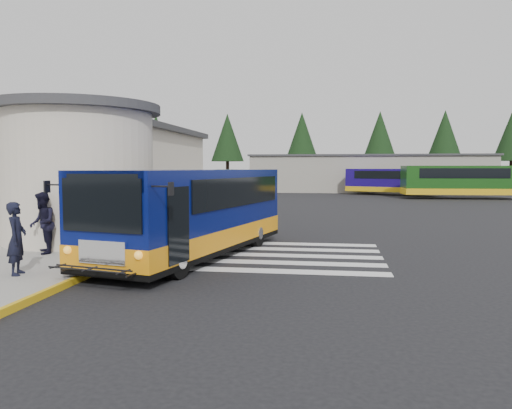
# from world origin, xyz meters

# --- Properties ---
(ground) EXTENTS (140.00, 140.00, 0.00)m
(ground) POSITION_xyz_m (0.00, 0.00, 0.00)
(ground) COLOR black
(ground) RESTS_ON ground
(sidewalk) EXTENTS (10.00, 34.00, 0.15)m
(sidewalk) POSITION_xyz_m (-9.00, 4.00, 0.07)
(sidewalk) COLOR gray
(sidewalk) RESTS_ON ground
(curb_strip) EXTENTS (0.12, 34.00, 0.16)m
(curb_strip) POSITION_xyz_m (-4.05, 4.00, 0.08)
(curb_strip) COLOR gold
(curb_strip) RESTS_ON ground
(station_building) EXTENTS (12.70, 18.70, 4.80)m
(station_building) POSITION_xyz_m (-10.84, 6.91, 2.57)
(station_building) COLOR beige
(station_building) RESTS_ON ground
(crosswalk) EXTENTS (8.00, 5.35, 0.01)m
(crosswalk) POSITION_xyz_m (-0.50, -0.80, 0.01)
(crosswalk) COLOR silver
(crosswalk) RESTS_ON ground
(depot_building) EXTENTS (26.40, 8.40, 4.20)m
(depot_building) POSITION_xyz_m (6.00, 42.00, 2.11)
(depot_building) COLOR gray
(depot_building) RESTS_ON ground
(tree_line) EXTENTS (58.40, 4.40, 10.00)m
(tree_line) POSITION_xyz_m (6.29, 50.00, 6.77)
(tree_line) COLOR black
(tree_line) RESTS_ON ground
(transit_bus) EXTENTS (4.76, 9.76, 2.68)m
(transit_bus) POSITION_xyz_m (-2.24, -1.40, 1.28)
(transit_bus) COLOR #071157
(transit_bus) RESTS_ON ground
(pedestrian_a) EXTENTS (0.59, 0.74, 1.77)m
(pedestrian_a) POSITION_xyz_m (-5.57, -5.23, 1.03)
(pedestrian_a) COLOR black
(pedestrian_a) RESTS_ON sidewalk
(pedestrian_b) EXTENTS (1.08, 1.14, 1.87)m
(pedestrian_b) POSITION_xyz_m (-6.64, -2.43, 1.08)
(pedestrian_b) COLOR black
(pedestrian_b) RESTS_ON sidewalk
(bollard) EXTENTS (0.10, 0.10, 1.20)m
(bollard) POSITION_xyz_m (-4.20, -2.98, 0.75)
(bollard) COLOR black
(bollard) RESTS_ON sidewalk
(far_bus_a) EXTENTS (9.00, 5.92, 2.27)m
(far_bus_a) POSITION_xyz_m (7.81, 35.12, 1.47)
(far_bus_a) COLOR #170861
(far_bus_a) RESTS_ON ground
(far_bus_b) EXTENTS (9.89, 3.32, 2.51)m
(far_bus_b) POSITION_xyz_m (13.09, 30.04, 1.63)
(far_bus_b) COLOR #154211
(far_bus_b) RESTS_ON ground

